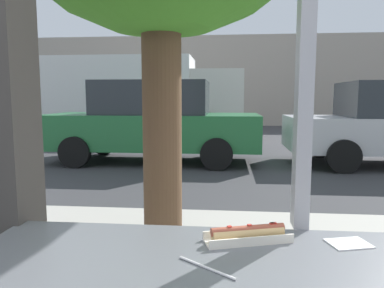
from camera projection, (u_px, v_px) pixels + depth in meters
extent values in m
plane|color=#38383A|center=(237.00, 155.00, 9.24)|extent=(60.00, 60.00, 0.00)
cube|color=#B2ADA3|center=(258.00, 272.00, 2.91)|extent=(16.00, 2.80, 0.11)
cube|color=#404245|center=(302.00, 234.00, 1.24)|extent=(1.97, 0.02, 0.02)
cube|color=#A89E8E|center=(233.00, 81.00, 19.54)|extent=(28.00, 1.20, 4.58)
cube|color=silver|center=(248.00, 240.00, 1.15)|extent=(0.28, 0.15, 0.01)
cube|color=silver|center=(252.00, 242.00, 1.11)|extent=(0.26, 0.09, 0.03)
cube|color=silver|center=(244.00, 233.00, 1.19)|extent=(0.26, 0.09, 0.03)
cylinder|color=tan|center=(248.00, 233.00, 1.15)|extent=(0.23, 0.11, 0.04)
cylinder|color=#9E4733|center=(248.00, 230.00, 1.15)|extent=(0.23, 0.10, 0.03)
cube|color=red|center=(272.00, 224.00, 1.16)|extent=(0.02, 0.01, 0.01)
cube|color=red|center=(229.00, 227.00, 1.13)|extent=(0.02, 0.01, 0.01)
cube|color=red|center=(272.00, 224.00, 1.16)|extent=(0.02, 0.02, 0.01)
cube|color=red|center=(250.00, 226.00, 1.15)|extent=(0.02, 0.01, 0.01)
cube|color=red|center=(275.00, 224.00, 1.16)|extent=(0.01, 0.01, 0.01)
cylinder|color=white|center=(206.00, 268.00, 0.97)|extent=(0.16, 0.12, 0.01)
cube|color=white|center=(349.00, 243.00, 1.13)|extent=(0.14, 0.12, 0.00)
cube|color=#236B38|center=(153.00, 131.00, 8.24)|extent=(4.63, 1.80, 0.74)
cube|color=#282D33|center=(153.00, 98.00, 8.15)|extent=(2.41, 1.58, 0.72)
cylinder|color=black|center=(219.00, 143.00, 9.03)|extent=(0.64, 0.18, 0.64)
cylinder|color=black|center=(216.00, 154.00, 7.26)|extent=(0.64, 0.18, 0.64)
cylinder|color=black|center=(104.00, 142.00, 9.31)|extent=(0.64, 0.18, 0.64)
cylinder|color=black|center=(75.00, 152.00, 7.53)|extent=(0.64, 0.18, 0.64)
cylinder|color=black|center=(319.00, 144.00, 8.84)|extent=(0.64, 0.18, 0.64)
cylinder|color=black|center=(344.00, 156.00, 7.00)|extent=(0.64, 0.18, 0.64)
cube|color=silver|center=(122.00, 92.00, 13.26)|extent=(5.04, 2.20, 2.36)
cube|color=beige|center=(215.00, 98.00, 12.98)|extent=(1.90, 2.10, 1.90)
cylinder|color=black|center=(216.00, 124.00, 14.13)|extent=(0.90, 0.24, 0.90)
cylinder|color=black|center=(214.00, 128.00, 12.05)|extent=(0.90, 0.24, 0.90)
cylinder|color=black|center=(108.00, 123.00, 14.58)|extent=(0.90, 0.24, 0.90)
cylinder|color=black|center=(87.00, 127.00, 12.41)|extent=(0.90, 0.24, 0.90)
cylinder|color=brown|center=(162.00, 133.00, 2.66)|extent=(0.28, 0.28, 2.08)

